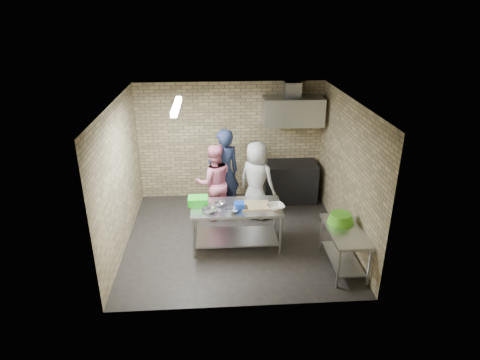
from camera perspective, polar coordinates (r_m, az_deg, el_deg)
name	(u,v)px	position (r m, az deg, el deg)	size (l,w,h in m)	color
floor	(236,238)	(8.16, -0.61, -8.01)	(4.20, 4.20, 0.00)	black
ceiling	(235,102)	(7.14, -0.71, 10.83)	(4.20, 4.20, 0.00)	black
back_wall	(230,141)	(9.42, -1.35, 5.44)	(4.20, 0.06, 2.70)	tan
front_wall	(243,229)	(5.76, 0.48, -6.88)	(4.20, 0.06, 2.70)	tan
left_wall	(120,177)	(7.73, -16.39, 0.34)	(0.06, 4.00, 2.70)	tan
right_wall	(347,172)	(7.94, 14.67, 1.14)	(0.06, 4.00, 2.70)	tan
prep_table	(236,226)	(7.72, -0.50, -6.41)	(1.66, 0.83, 0.83)	silver
side_counter	(344,249)	(7.35, 14.23, -9.24)	(0.60, 1.20, 0.75)	silver
stove	(289,182)	(9.57, 6.90, -0.21)	(1.20, 0.70, 0.90)	black
range_hood	(293,111)	(9.09, 7.35, 9.49)	(1.30, 0.60, 0.60)	silver
hood_duct	(292,89)	(9.14, 7.32, 12.46)	(0.35, 0.30, 0.30)	#A5A8AD
wall_shelf	(304,117)	(9.37, 8.90, 8.69)	(0.80, 0.20, 0.04)	#3F2B19
fluorescent_fixture	(176,106)	(7.17, -8.84, 10.12)	(0.10, 1.25, 0.08)	white
green_crate	(198,201)	(7.59, -5.86, -2.91)	(0.37, 0.28, 0.15)	green
blue_tub	(239,206)	(7.41, -0.08, -3.60)	(0.18, 0.18, 0.12)	#173EAD
cutting_board	(255,205)	(7.52, 2.16, -3.56)	(0.51, 0.39, 0.03)	tan
mixing_bowl_a	(209,211)	(7.32, -4.34, -4.27)	(0.26, 0.26, 0.06)	#B8BABF
mixing_bowl_b	(220,204)	(7.54, -2.82, -3.36)	(0.20, 0.20, 0.06)	#ABACB2
mixing_bowl_c	(231,211)	(7.31, -1.20, -4.27)	(0.24, 0.24, 0.06)	silver
ceramic_bowl	(275,207)	(7.44, 4.95, -3.75)	(0.32, 0.32, 0.08)	beige
green_basin	(341,218)	(7.32, 13.86, -5.17)	(0.46, 0.46, 0.17)	#59C626
bottle_red	(293,112)	(9.29, 7.41, 9.36)	(0.07, 0.07, 0.18)	#B22619
bottle_green	(311,112)	(9.38, 9.84, 9.25)	(0.06, 0.06, 0.15)	green
man_navy	(224,173)	(8.63, -2.26, 0.97)	(0.70, 0.46, 1.93)	black
woman_pink	(214,182)	(8.54, -3.63, -0.33)	(0.80, 0.62, 1.65)	pink
woman_white	(257,180)	(8.59, 2.33, -0.03)	(0.82, 0.54, 1.68)	silver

